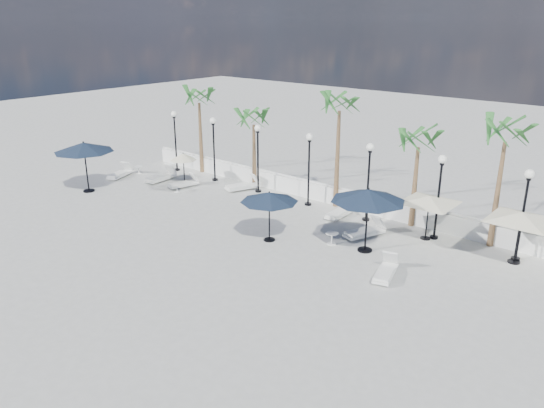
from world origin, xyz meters
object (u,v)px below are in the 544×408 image
Objects in this scene: lounger_1 at (161,177)px; parasol_navy_mid at (269,197)px; lounger_0 at (120,173)px; lounger_5 at (386,271)px; parasol_navy_right at (368,196)px; parasol_cream_sq_a at (430,196)px; lounger_2 at (184,183)px; lounger_3 at (243,185)px; parasol_cream_small at (183,157)px; lounger_6 at (365,231)px; lounger_4 at (340,212)px; parasol_cream_sq_b at (522,213)px; parasol_navy_left at (84,147)px.

parasol_navy_mid is (10.90, -2.76, 1.75)m from lounger_1.
lounger_0 is 1.04× the size of lounger_5.
parasol_cream_sq_a is (1.42, 2.86, -0.47)m from parasol_navy_right.
lounger_1 is 2.00m from lounger_2.
lounger_0 is 8.16m from lounger_3.
lounger_3 is (3.01, 1.84, 0.03)m from lounger_2.
lounger_2 is 0.43× the size of parasol_cream_sq_a.
parasol_cream_small reaches higher than lounger_0.
parasol_navy_right reaches higher than lounger_6.
parasol_cream_sq_a is 14.62m from parasol_cream_small.
parasol_navy_right reaches higher than lounger_1.
lounger_0 is at bearing -159.24° from parasol_cream_small.
lounger_3 reaches higher than lounger_4.
lounger_2 is at bearing -174.22° from parasol_cream_sq_b.
lounger_3 is 1.09× the size of lounger_4.
lounger_2 is at bearing -5.20° from lounger_1.
parasol_navy_left is at bearing -174.38° from parasol_navy_mid.
parasol_navy_right reaches higher than lounger_2.
lounger_0 is 13.69m from parasol_navy_mid.
lounger_5 is at bearing -28.21° from lounger_6.
parasol_navy_left is (-3.53, -4.02, 2.33)m from lounger_2.
parasol_navy_left is 5.51m from parasol_cream_small.
lounger_3 is 6.67m from lounger_4.
parasol_cream_sq_b is at bearing 26.98° from parasol_navy_mid.
parasol_cream_sq_a is at bearing 79.70° from lounger_5.
lounger_5 reaches higher than lounger_2.
lounger_5 is (14.58, -2.64, 0.01)m from lounger_2.
parasol_cream_sq_a is (18.74, 3.00, 1.75)m from lounger_0.
parasol_navy_right is (16.28, 2.97, -0.09)m from parasol_navy_left.
lounger_1 is 1.01× the size of lounger_3.
lounger_5 is 5.95m from parasol_navy_mid.
lounger_4 is 0.77× the size of parasol_navy_mid.
parasol_cream_sq_b reaches higher than lounger_1.
lounger_5 is 0.63× the size of parasol_navy_right.
lounger_5 is at bearing -11.50° from parasol_cream_small.
lounger_1 is 14.94m from parasol_navy_right.
parasol_cream_sq_a is at bearing 41.24° from parasol_navy_mid.
lounger_4 is 2.68m from lounger_6.
lounger_5 is (11.56, -4.47, -0.02)m from lounger_3.
parasol_cream_sq_b reaches higher than lounger_6.
parasol_cream_sq_a reaches higher than lounger_5.
parasol_navy_left is at bearing -116.93° from lounger_3.
parasol_cream_sq_a is at bearing -11.15° from lounger_0.
parasol_cream_sq_b is at bearing 21.18° from lounger_3.
parasol_cream_sq_a is (5.26, 4.61, -0.01)m from parasol_navy_mid.
parasol_navy_mid is at bearing -20.35° from lounger_1.
parasol_cream_small is at bearing 146.73° from lounger_2.
parasol_navy_mid is at bearing -114.67° from lounger_6.
parasol_navy_right is (12.74, -1.04, 2.24)m from lounger_2.
lounger_5 is (4.90, -4.37, -0.01)m from lounger_4.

